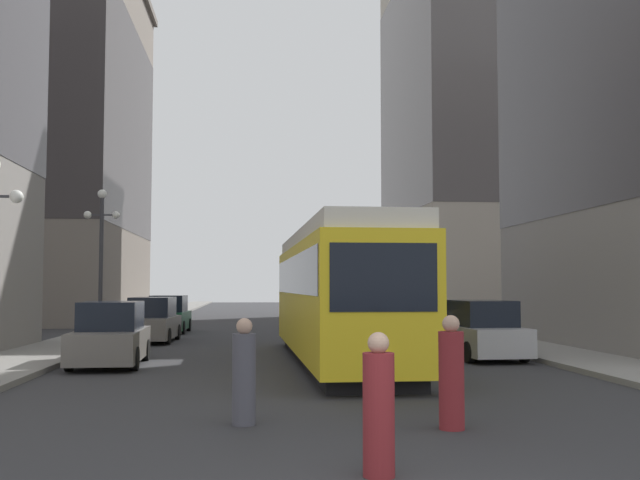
# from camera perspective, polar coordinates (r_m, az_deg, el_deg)

# --- Properties ---
(sidewalk_left) EXTENTS (2.75, 120.00, 0.15)m
(sidewalk_left) POSITION_cam_1_polar(r_m,az_deg,el_deg) (47.49, -13.50, -6.12)
(sidewalk_left) COLOR gray
(sidewalk_left) RESTS_ON ground
(sidewalk_right) EXTENTS (2.75, 120.00, 0.15)m
(sidewalk_right) POSITION_cam_1_polar(r_m,az_deg,el_deg) (48.05, 6.52, -6.17)
(sidewalk_right) COLOR gray
(sidewalk_right) RESTS_ON ground
(streetcar) EXTENTS (2.86, 14.59, 3.89)m
(streetcar) POSITION_cam_1_polar(r_m,az_deg,el_deg) (22.17, 1.27, -3.99)
(streetcar) COLOR black
(streetcar) RESTS_ON ground
(transit_bus) EXTENTS (2.99, 12.96, 3.45)m
(transit_bus) POSITION_cam_1_polar(r_m,az_deg,el_deg) (35.27, 3.60, -4.08)
(transit_bus) COLOR black
(transit_bus) RESTS_ON ground
(parked_car_left_near) EXTENTS (1.99, 4.26, 1.82)m
(parked_car_left_near) POSITION_cam_1_polar(r_m,az_deg,el_deg) (37.25, -11.55, -5.69)
(parked_car_left_near) COLOR black
(parked_car_left_near) RESTS_ON ground
(parked_car_left_mid) EXTENTS (2.02, 4.54, 1.82)m
(parked_car_left_mid) POSITION_cam_1_polar(r_m,az_deg,el_deg) (31.22, -12.74, -6.09)
(parked_car_left_mid) COLOR black
(parked_car_left_mid) RESTS_ON ground
(parked_car_right_far) EXTENTS (2.08, 4.41, 1.82)m
(parked_car_right_far) POSITION_cam_1_polar(r_m,az_deg,el_deg) (24.00, 12.19, -6.88)
(parked_car_right_far) COLOR black
(parked_car_right_far) RESTS_ON ground
(parked_car_left_far) EXTENTS (1.99, 4.47, 1.82)m
(parked_car_left_far) POSITION_cam_1_polar(r_m,az_deg,el_deg) (22.25, -15.75, -7.09)
(parked_car_left_far) COLOR black
(parked_car_left_far) RESTS_ON ground
(pedestrian_crossing_near) EXTENTS (0.39, 0.39, 1.74)m
(pedestrian_crossing_near) POSITION_cam_1_polar(r_m,az_deg,el_deg) (12.42, -5.85, -10.26)
(pedestrian_crossing_near) COLOR #4C4C56
(pedestrian_crossing_near) RESTS_ON ground
(pedestrian_crossing_far) EXTENTS (0.38, 0.38, 1.71)m
(pedestrian_crossing_far) POSITION_cam_1_polar(r_m,az_deg,el_deg) (9.11, 4.52, -12.79)
(pedestrian_crossing_far) COLOR maroon
(pedestrian_crossing_far) RESTS_ON ground
(pedestrian_on_sidewalk) EXTENTS (0.40, 0.40, 1.80)m
(pedestrian_on_sidewalk) POSITION_cam_1_polar(r_m,az_deg,el_deg) (12.15, 10.05, -10.23)
(pedestrian_on_sidewalk) COLOR maroon
(pedestrian_on_sidewalk) RESTS_ON ground
(lamp_post_left_far) EXTENTS (1.41, 0.36, 5.95)m
(lamp_post_left_far) POSITION_cam_1_polar(r_m,az_deg,el_deg) (30.60, -16.42, -0.13)
(lamp_post_left_far) COLOR #333338
(lamp_post_left_far) RESTS_ON sidewalk_left
(building_left_corner) EXTENTS (14.07, 20.45, 24.17)m
(building_left_corner) POSITION_cam_1_polar(r_m,az_deg,el_deg) (54.02, -21.32, 7.53)
(building_left_corner) COLOR slate
(building_left_corner) RESTS_ON ground
(building_right_corner) EXTENTS (15.00, 18.61, 30.56)m
(building_right_corner) POSITION_cam_1_polar(r_m,az_deg,el_deg) (58.48, 13.36, 9.86)
(building_right_corner) COLOR #A89E8E
(building_right_corner) RESTS_ON ground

